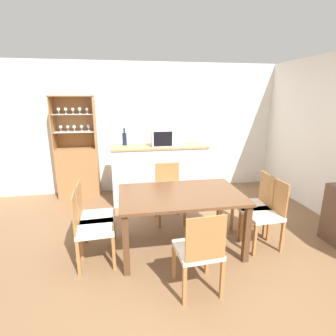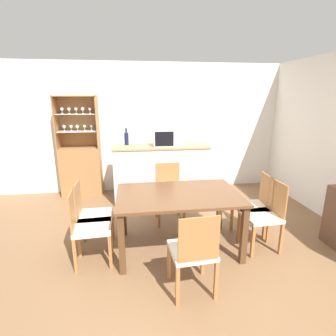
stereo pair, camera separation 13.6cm
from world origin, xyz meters
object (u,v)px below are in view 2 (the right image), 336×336
Objects in this scene: dining_chair_head_far at (169,193)px; microwave at (167,137)px; dining_chair_side_left_near at (88,226)px; wine_bottle at (126,138)px; display_cabinet at (81,165)px; dining_table at (178,201)px; dining_chair_side_left_far at (92,215)px; dining_chair_side_right_near at (264,215)px; dining_chair_side_right_far at (254,206)px; dining_chair_head_near at (193,252)px.

microwave is at bearing -96.77° from dining_chair_head_far.
dining_chair_side_left_near is 2.15m from wine_bottle.
display_cabinet is at bearing 163.98° from microwave.
wine_bottle is at bearing 163.93° from dining_chair_side_left_near.
wine_bottle is at bearing 109.34° from dining_table.
dining_chair_side_left_far reaches higher than dining_table.
dining_chair_side_right_far is (-0.00, 0.29, 0.00)m from dining_chair_side_right_near.
dining_chair_side_right_near is 2.16m from dining_chair_side_left_near.
dining_chair_side_right_near is at bearing 81.51° from dining_chair_side_left_far.
dining_chair_side_left_far is 1.45m from dining_chair_head_near.
dining_table is 1.69× the size of dining_chair_side_left_near.
dining_table is 1.77m from microwave.
dining_chair_head_near is at bearing 55.00° from dining_chair_side_left_near.
dining_chair_head_far is (-0.00, 0.81, -0.19)m from dining_table.
microwave is (-1.00, 1.83, 0.74)m from dining_chair_side_right_near.
dining_chair_side_right_far is (1.08, 0.14, -0.19)m from dining_table.
wine_bottle is (0.90, -0.32, 0.56)m from display_cabinet.
dining_chair_side_right_near is 2.71m from wine_bottle.
dining_chair_side_right_near is 1.00× the size of dining_chair_side_left_near.
display_cabinet is 3.49m from dining_chair_side_right_near.
dining_chair_side_left_near is 2.29m from microwave.
dining_table is 0.84m from dining_chair_head_far.
dining_chair_side_right_near and dining_chair_head_near have the same top height.
display_cabinet is at bearing 125.68° from dining_table.
dining_chair_side_left_near is (0.00, -0.29, 0.00)m from dining_chair_side_left_far.
wine_bottle is at bearing 168.72° from microwave.
display_cabinet is at bearing 45.96° from dining_chair_side_right_near.
dining_chair_head_far is 1.00× the size of dining_chair_head_near.
dining_chair_head_far is 2.88× the size of wine_bottle.
display_cabinet is 2.15× the size of dining_chair_side_right_far.
dining_table is 4.88× the size of wine_bottle.
dining_chair_side_left_far is at bearing 93.63° from dining_chair_side_right_far.
dining_chair_side_left_far is 1.88m from wine_bottle.
dining_chair_side_right_far is (1.08, 0.96, 0.00)m from dining_chair_head_near.
dining_chair_head_near is at bearing 135.26° from dining_chair_side_right_far.
dining_chair_side_left_near is at bearing -102.53° from wine_bottle.
dining_table is 1.11m from dining_chair_side_right_near.
dining_table is 1.69× the size of dining_chair_side_right_far.
dining_chair_side_left_far is 2.07m from microwave.
dining_chair_side_right_near is 2.88× the size of wine_bottle.
dining_chair_side_right_near is 1.00× the size of dining_chair_head_near.
dining_chair_side_left_far is (0.46, -2.01, -0.15)m from display_cabinet.
dining_chair_side_right_near and dining_chair_side_left_far have the same top height.
dining_chair_side_right_far is 1.00× the size of dining_chair_side_left_near.
dining_chair_side_right_far is at bearing -37.40° from display_cabinet.
dining_chair_side_right_near is 1.45m from dining_chair_head_far.
dining_chair_side_right_near is at bearing -48.86° from wine_bottle.
dining_chair_head_near is at bearing -89.77° from dining_table.
dining_chair_side_right_near is at bearing -7.58° from dining_table.
dining_table is at bearing 86.17° from dining_chair_head_near.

